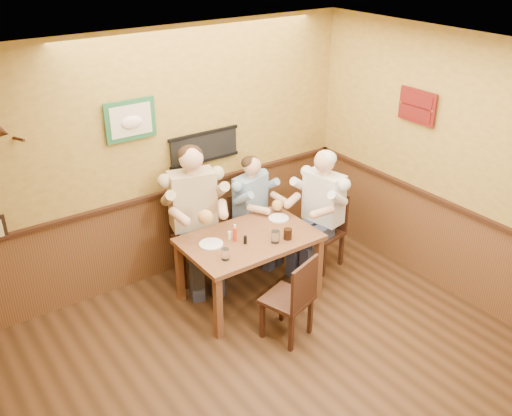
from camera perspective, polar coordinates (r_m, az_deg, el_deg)
The scene contains 17 objects.
room at distance 4.36m, azimuth 4.27°, elevation -1.01°, with size 5.02×5.03×2.81m.
dining_table at distance 6.03m, azimuth -0.66°, elevation -3.70°, with size 1.40×0.90×0.75m.
chair_back_left at distance 6.48m, azimuth -6.15°, elevation -3.03°, with size 0.47×0.47×1.02m, color #361D11, non-canonical shape.
chair_back_right at distance 6.88m, azimuth -0.56°, elevation -1.87°, with size 0.38×0.38×0.83m, color #361D11, non-canonical shape.
chair_right_end at distance 6.74m, azimuth 6.61°, elevation -2.31°, with size 0.43×0.43×0.92m, color #361D11, non-canonical shape.
chair_near_side at distance 5.60m, azimuth 3.12°, elevation -8.88°, with size 0.42×0.42×0.91m, color #361D11, non-canonical shape.
diner_tan_shirt at distance 6.38m, azimuth -6.25°, elevation -1.32°, with size 0.67×0.67×1.46m, color #C7B289, non-canonical shape.
diner_blue_polo at distance 6.80m, azimuth -0.56°, elevation -0.55°, with size 0.55×0.55×1.19m, color #7A97B7, non-canonical shape.
diner_white_elder at distance 6.64m, azimuth 6.70°, elevation -0.82°, with size 0.61×0.61×1.32m, color silver, non-canonical shape.
water_glass_left at distance 5.58m, azimuth -3.08°, elevation -4.63°, with size 0.08×0.08×0.12m, color white.
water_glass_mid at distance 5.86m, azimuth 1.95°, elevation -2.89°, with size 0.09×0.09×0.13m, color silver.
cola_tumbler at distance 5.93m, azimuth 3.19°, elevation -2.60°, with size 0.09×0.09×0.12m, color black.
hot_sauce_bottle at distance 5.88m, azimuth -2.12°, elevation -2.57°, with size 0.04×0.04×0.17m, color red.
salt_shaker at distance 5.94m, azimuth -2.66°, elevation -2.73°, with size 0.03×0.03×0.09m, color white.
pepper_shaker at distance 5.85m, azimuth -1.09°, elevation -3.20°, with size 0.04×0.04×0.09m, color black.
plate_far_left at distance 5.86m, azimuth -4.52°, elevation -3.61°, with size 0.25×0.25×0.02m, color white.
plate_far_right at distance 6.35m, azimuth 2.28°, elevation -1.03°, with size 0.23×0.23×0.02m, color silver.
Camera 1 is at (-2.35, -2.79, 3.71)m, focal length 40.00 mm.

